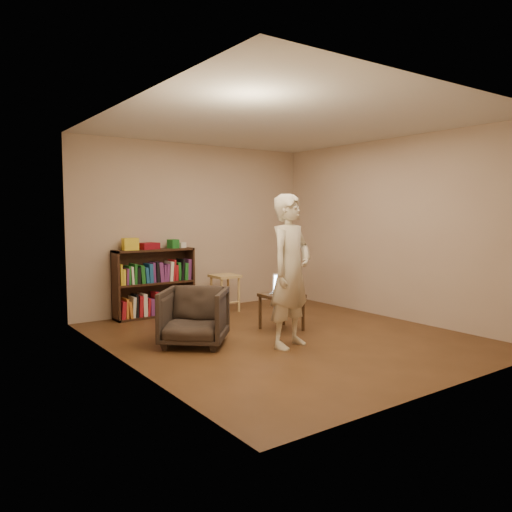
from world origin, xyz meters
TOP-DOWN VIEW (x-y plane):
  - floor at (0.00, 0.00)m, footprint 4.50×4.50m
  - ceiling at (0.00, 0.00)m, footprint 4.50×4.50m
  - wall_back at (0.00, 2.25)m, footprint 4.00×0.00m
  - wall_left at (-2.00, 0.00)m, footprint 0.00×4.50m
  - wall_right at (2.00, 0.00)m, footprint 0.00×4.50m
  - bookshelf at (-0.79, 2.09)m, footprint 1.20×0.30m
  - box_yellow at (-1.15, 2.08)m, footprint 0.22×0.17m
  - red_cloth at (-0.87, 2.10)m, footprint 0.32×0.26m
  - box_green at (-0.47, 2.09)m, footprint 0.16×0.16m
  - box_white at (-0.33, 2.10)m, footprint 0.12×0.12m
  - stool at (0.26, 1.80)m, footprint 0.40×0.40m
  - armchair at (-1.09, 0.30)m, footprint 1.02×1.02m
  - side_table at (0.21, 0.31)m, footprint 0.46×0.46m
  - laptop at (0.27, 0.34)m, footprint 0.45×0.45m
  - person at (-0.22, -0.39)m, footprint 0.73×0.58m

SIDE VIEW (x-z plane):
  - floor at x=0.00m, z-range 0.00..0.00m
  - armchair at x=-1.09m, z-range 0.00..0.67m
  - side_table at x=0.21m, z-range 0.16..0.63m
  - bookshelf at x=-0.79m, z-range -0.06..0.94m
  - stool at x=0.26m, z-range 0.18..0.75m
  - laptop at x=0.27m, z-range 0.41..0.65m
  - person at x=-0.22m, z-range 0.00..1.75m
  - box_white at x=-0.33m, z-range 1.00..1.08m
  - red_cloth at x=-0.87m, z-range 1.00..1.09m
  - box_green at x=-0.47m, z-range 1.00..1.13m
  - box_yellow at x=-1.15m, z-range 1.00..1.17m
  - wall_back at x=0.00m, z-range -0.70..3.30m
  - wall_left at x=-2.00m, z-range -0.95..3.55m
  - wall_right at x=2.00m, z-range -0.95..3.55m
  - ceiling at x=0.00m, z-range 2.60..2.60m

